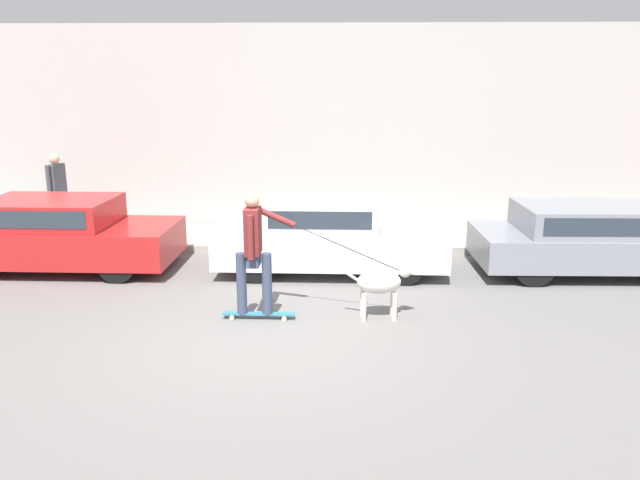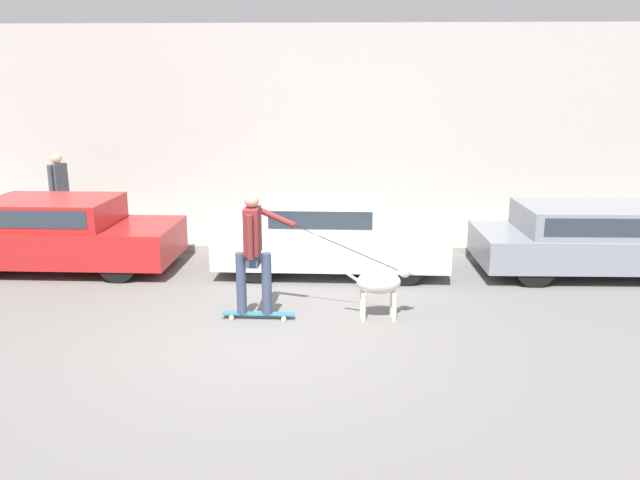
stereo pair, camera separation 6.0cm
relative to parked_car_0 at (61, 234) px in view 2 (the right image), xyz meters
The scene contains 9 objects.
ground_plane 5.11m from the parked_car_0, 37.66° to the right, with size 36.00×36.00×0.00m, color slate.
back_wall 5.42m from the parked_car_0, 39.17° to the left, with size 32.00×0.30×4.46m.
sidewalk_curb 4.57m from the parked_car_0, 27.67° to the left, with size 30.00×1.99×0.14m.
parked_car_0 is the anchor object (origin of this frame).
parked_car_1 4.78m from the parked_car_0, ahead, with size 3.98×1.77×1.28m.
parked_car_2 9.35m from the parked_car_0, ahead, with size 4.07×1.78×1.20m.
dog 6.00m from the parked_car_0, 22.64° to the right, with size 1.02×0.37×0.78m.
skateboarder 4.49m from the parked_car_0, 32.09° to the right, with size 2.56×0.57×1.79m.
pedestrian_with_bag 2.55m from the parked_car_0, 113.86° to the left, with size 0.28×0.69×1.66m.
Camera 2 is at (0.95, -7.50, 3.21)m, focal length 35.00 mm.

